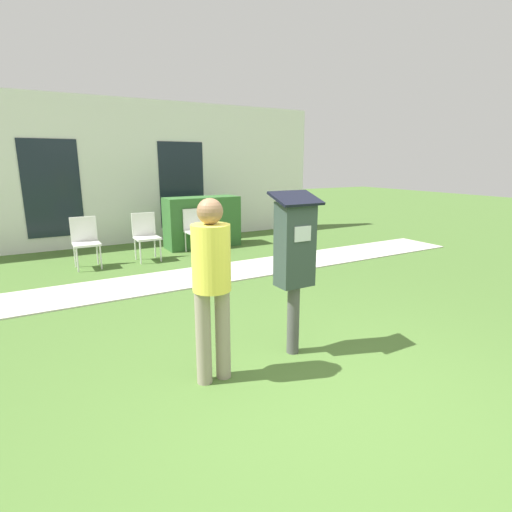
{
  "coord_description": "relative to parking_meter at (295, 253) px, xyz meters",
  "views": [
    {
      "loc": [
        -1.9,
        -2.1,
        1.86
      ],
      "look_at": [
        -0.2,
        0.85,
        1.05
      ],
      "focal_mm": 28.0,
      "sensor_mm": 36.0,
      "label": 1
    }
  ],
  "objects": [
    {
      "name": "ground_plane",
      "position": [
        -0.24,
        -0.89,
        -1.02
      ],
      "size": [
        40.0,
        40.0,
        0.0
      ],
      "primitive_type": "plane",
      "color": "#476B2D"
    },
    {
      "name": "sidewalk",
      "position": [
        -0.24,
        2.97,
        -1.01
      ],
      "size": [
        12.0,
        1.1,
        0.02
      ],
      "color": "beige",
      "rests_on": "ground"
    },
    {
      "name": "building_facade",
      "position": [
        -0.24,
        6.45,
        0.58
      ],
      "size": [
        10.0,
        0.26,
        3.2
      ],
      "color": "white",
      "rests_on": "ground"
    },
    {
      "name": "parking_meter",
      "position": [
        0.0,
        0.0,
        0.0
      ],
      "size": [
        0.44,
        0.31,
        1.59
      ],
      "color": "#4C4C4C",
      "rests_on": "ground"
    },
    {
      "name": "person_standing",
      "position": [
        -0.89,
        -0.08,
        -0.09
      ],
      "size": [
        0.32,
        0.32,
        1.58
      ],
      "rotation": [
        0.0,
        0.0,
        -0.54
      ],
      "color": "gray",
      "rests_on": "ground"
    },
    {
      "name": "outdoor_chair_left",
      "position": [
        -1.31,
        4.54,
        -0.49
      ],
      "size": [
        0.44,
        0.44,
        0.9
      ],
      "rotation": [
        0.0,
        0.0,
        0.11
      ],
      "color": "white",
      "rests_on": "ground"
    },
    {
      "name": "outdoor_chair_middle",
      "position": [
        -0.23,
        4.56,
        -0.49
      ],
      "size": [
        0.44,
        0.44,
        0.9
      ],
      "rotation": [
        0.0,
        0.0,
        -0.31
      ],
      "color": "white",
      "rests_on": "ground"
    },
    {
      "name": "outdoor_chair_right",
      "position": [
        0.84,
        4.73,
        -0.49
      ],
      "size": [
        0.44,
        0.44,
        0.9
      ],
      "rotation": [
        0.0,
        0.0,
        -0.31
      ],
      "color": "white",
      "rests_on": "ground"
    },
    {
      "name": "hedge_row",
      "position": [
        1.18,
        5.17,
        -0.47
      ],
      "size": [
        1.62,
        0.6,
        1.1
      ],
      "color": "#33662D",
      "rests_on": "ground"
    }
  ]
}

